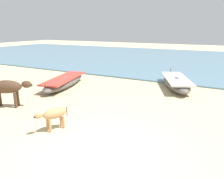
% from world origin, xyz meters
% --- Properties ---
extents(ground, '(80.00, 80.00, 0.00)m').
position_xyz_m(ground, '(0.00, 0.00, 0.00)').
color(ground, '#CCB789').
extents(sea_water, '(60.00, 20.00, 0.08)m').
position_xyz_m(sea_water, '(0.00, 17.93, 0.04)').
color(sea_water, slate).
rests_on(sea_water, ground).
extents(fishing_boat_0, '(2.53, 3.86, 0.74)m').
position_xyz_m(fishing_boat_0, '(0.27, 7.20, 0.29)').
color(fishing_boat_0, '#5B5651').
rests_on(fishing_boat_0, ground).
extents(fishing_boat_3, '(1.97, 4.15, 0.71)m').
position_xyz_m(fishing_boat_3, '(-4.97, 4.69, 0.28)').
color(fishing_boat_3, '#5B5651').
rests_on(fishing_boat_3, ground).
extents(cow_adult_dark, '(1.53, 1.13, 1.07)m').
position_xyz_m(cow_adult_dark, '(-4.86, 1.21, 0.77)').
color(cow_adult_dark, '#4C3323').
rests_on(cow_adult_dark, ground).
extents(calf_far_tan, '(0.59, 1.04, 0.69)m').
position_xyz_m(calf_far_tan, '(-1.87, 0.45, 0.50)').
color(calf_far_tan, tan).
rests_on(calf_far_tan, ground).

